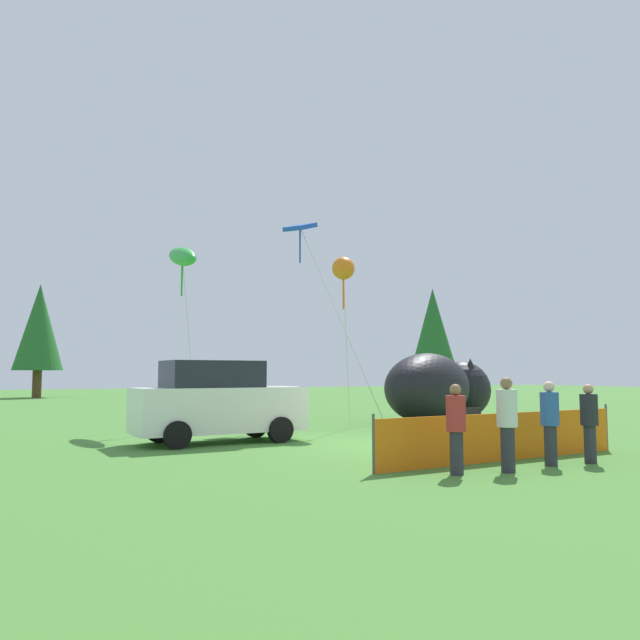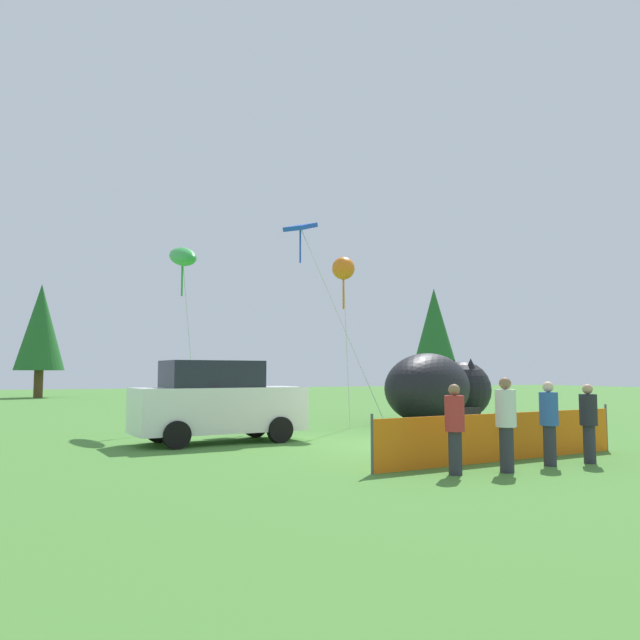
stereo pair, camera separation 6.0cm
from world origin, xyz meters
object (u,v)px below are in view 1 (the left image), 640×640
object	(u,v)px
kite_green_fish	(182,257)
parked_car	(218,402)
spectator_in_yellow_shirt	(550,420)
kite_blue_box	(301,231)
spectator_in_black_shirt	(507,420)
inflatable_cat	(438,390)
spectator_in_grey_shirt	(589,420)
folding_chair	(471,421)
kite_orange_flower	(343,269)
spectator_in_white_shirt	(456,425)

from	to	relation	value
kite_green_fish	parked_car	bearing A→B (deg)	-87.54
spectator_in_yellow_shirt	kite_blue_box	distance (m)	12.60
spectator_in_black_shirt	kite_blue_box	world-z (taller)	kite_blue_box
parked_car	inflatable_cat	bearing A→B (deg)	14.53
parked_car	inflatable_cat	xyz separation A→B (m)	(9.09, 3.53, 0.11)
spectator_in_black_shirt	spectator_in_grey_shirt	bearing A→B (deg)	6.60
folding_chair	spectator_in_black_shirt	distance (m)	5.21
spectator_in_yellow_shirt	kite_orange_flower	bearing A→B (deg)	94.02
kite_green_fish	spectator_in_grey_shirt	bearing A→B (deg)	-60.35
kite_orange_flower	spectator_in_black_shirt	bearing A→B (deg)	-94.88
kite_green_fish	kite_blue_box	world-z (taller)	kite_blue_box
folding_chair	parked_car	bearing A→B (deg)	77.13
spectator_in_grey_shirt	kite_orange_flower	xyz separation A→B (m)	(-1.55, 8.23, 4.22)
parked_car	spectator_in_black_shirt	xyz separation A→B (m)	(3.70, -6.76, -0.10)
spectator_in_grey_shirt	spectator_in_yellow_shirt	bearing A→B (deg)	177.27
folding_chair	kite_orange_flower	bearing A→B (deg)	31.56
folding_chair	kite_green_fish	xyz separation A→B (m)	(-6.44, 6.56, 5.05)
kite_orange_flower	parked_car	bearing A→B (deg)	-158.59
parked_car	spectator_in_white_shirt	size ratio (longest dim) A/B	2.84
inflatable_cat	kite_green_fish	bearing A→B (deg)	144.05
inflatable_cat	spectator_in_grey_shirt	bearing A→B (deg)	-138.31
kite_green_fish	spectator_in_black_shirt	bearing A→B (deg)	-70.70
kite_orange_flower	kite_green_fish	distance (m)	5.31
inflatable_cat	kite_blue_box	distance (m)	7.68
spectator_in_white_shirt	kite_blue_box	xyz separation A→B (m)	(1.43, 11.21, 6.02)
parked_car	spectator_in_yellow_shirt	xyz separation A→B (m)	(5.00, -6.45, -0.15)
folding_chair	spectator_in_black_shirt	xyz separation A→B (m)	(-2.56, -4.52, 0.41)
spectator_in_yellow_shirt	kite_green_fish	bearing A→B (deg)	115.68
parked_car	kite_blue_box	world-z (taller)	kite_blue_box
inflatable_cat	kite_orange_flower	xyz separation A→B (m)	(-4.67, -1.79, 3.92)
spectator_in_white_shirt	kite_blue_box	bearing A→B (deg)	82.73
spectator_in_black_shirt	inflatable_cat	bearing A→B (deg)	62.33
kite_green_fish	spectator_in_yellow_shirt	bearing A→B (deg)	-64.32
spectator_in_grey_shirt	kite_orange_flower	distance (m)	9.38
kite_green_fish	inflatable_cat	bearing A→B (deg)	-4.93
spectator_in_white_shirt	spectator_in_grey_shirt	world-z (taller)	spectator_in_white_shirt
inflatable_cat	kite_blue_box	bearing A→B (deg)	136.92
kite_orange_flower	kite_blue_box	size ratio (longest dim) A/B	0.75
inflatable_cat	spectator_in_black_shirt	xyz separation A→B (m)	(-5.39, -10.28, -0.22)
spectator_in_white_shirt	kite_orange_flower	world-z (taller)	kite_orange_flower
spectator_in_black_shirt	spectator_in_yellow_shirt	size ratio (longest dim) A/B	1.05
spectator_in_yellow_shirt	spectator_in_white_shirt	bearing A→B (deg)	-175.74
folding_chair	kite_orange_flower	distance (m)	6.31
spectator_in_grey_shirt	spectator_in_white_shirt	bearing A→B (deg)	-177.81
kite_orange_flower	kite_blue_box	xyz separation A→B (m)	(-0.32, 2.86, 1.82)
folding_chair	kite_orange_flower	world-z (taller)	kite_orange_flower
parked_car	kite_green_fish	xyz separation A→B (m)	(-0.19, 4.32, 4.54)
folding_chair	kite_green_fish	distance (m)	10.49
folding_chair	spectator_in_yellow_shirt	bearing A→B (deg)	170.19
folding_chair	spectator_in_grey_shirt	bearing A→B (deg)	-176.97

